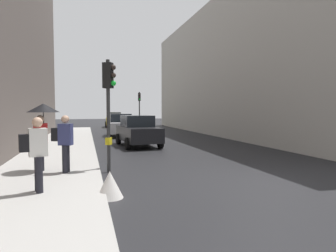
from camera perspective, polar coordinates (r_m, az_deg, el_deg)
The scene contains 12 objects.
ground_plane at distance 9.44m, azimuth 18.01°, elevation -9.90°, with size 120.00×120.00×0.00m, color black.
sidewalk_kerb at distance 13.88m, azimuth -20.31°, elevation -5.43°, with size 3.28×40.00×0.16m, color #A8A5A0.
building_facade_right at distance 28.48m, azimuth 18.67°, elevation 9.71°, with size 12.00×30.73×10.85m, color #B2ADA3.
traffic_light_far_median at distance 32.02m, azimuth -5.46°, elevation 4.27°, with size 0.25×0.43×3.95m.
traffic_light_near_right at distance 10.17m, azimuth -11.20°, elevation 5.80°, with size 0.45×0.36×3.75m.
car_silver_hatchback at distance 23.88m, azimuth -8.99°, elevation 0.19°, with size 2.18×4.28×1.76m.
car_dark_suv at distance 17.36m, azimuth -5.75°, elevation -0.91°, with size 2.28×4.33×1.76m.
car_yellow_taxi at distance 36.22m, azimuth -10.28°, elevation 1.19°, with size 2.19×4.29×1.76m.
pedestrian_with_umbrella at distance 10.37m, azimuth -22.77°, elevation 1.43°, with size 1.00×1.00×2.14m.
pedestrian_with_black_backpack at distance 7.68m, azimuth -23.82°, elevation -4.19°, with size 0.65×0.42×1.77m.
pedestrian_with_grey_backpack at distance 9.80m, azimuth -19.15°, elevation -2.56°, with size 0.65×0.43×1.77m.
warning_sign_triangle at distance 7.39m, azimuth -11.01°, elevation -10.88°, with size 0.64×0.64×0.65m, color silver.
Camera 1 is at (-5.08, -7.67, 2.11)m, focal length 32.04 mm.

